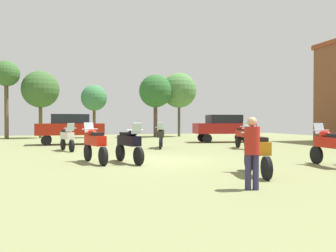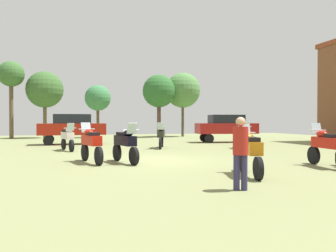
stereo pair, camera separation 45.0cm
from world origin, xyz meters
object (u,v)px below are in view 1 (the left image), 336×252
at_px(tree_6, 40,90).
at_px(motorcycle_3, 95,143).
at_px(motorcycle_1, 257,150).
at_px(motorcycle_6, 161,136).
at_px(tree_4, 155,91).
at_px(car_2, 70,127).
at_px(tree_3, 94,98).
at_px(tree_7, 179,91).
at_px(motorcycle_2, 330,145).
at_px(motorcycle_10, 129,143).
at_px(person_2, 252,148).
at_px(tree_1, 6,75).
at_px(car_3, 224,126).
at_px(motorcycle_4, 67,137).
at_px(motorcycle_9, 242,135).

bearing_deg(tree_6, motorcycle_3, -79.94).
height_order(motorcycle_1, tree_6, tree_6).
height_order(motorcycle_6, tree_4, tree_4).
height_order(car_2, tree_3, tree_3).
distance_m(tree_3, tree_7, 8.42).
xyz_separation_m(motorcycle_2, tree_4, (-0.64, 21.70, 3.67)).
relative_size(motorcycle_1, motorcycle_10, 0.98).
xyz_separation_m(person_2, tree_1, (-9.21, 24.68, 4.55)).
bearing_deg(car_3, motorcycle_10, 145.84).
distance_m(car_2, tree_1, 10.85).
relative_size(motorcycle_2, motorcycle_10, 1.03).
bearing_deg(tree_3, person_2, -85.85).
relative_size(tree_1, tree_7, 1.06).
bearing_deg(tree_7, car_3, -88.15).
distance_m(car_2, tree_7, 14.17).
bearing_deg(person_2, motorcycle_6, -73.09).
bearing_deg(tree_7, tree_4, -164.46).
distance_m(car_2, car_3, 10.84).
bearing_deg(car_3, motorcycle_1, 164.43).
xyz_separation_m(motorcycle_6, car_2, (-4.99, 4.58, 0.45)).
bearing_deg(motorcycle_6, motorcycle_2, 128.90).
distance_m(motorcycle_2, motorcycle_3, 8.26).
height_order(motorcycle_10, tree_4, tree_4).
xyz_separation_m(car_3, tree_6, (-13.39, 9.91, 3.23)).
bearing_deg(motorcycle_4, tree_3, -116.42).
bearing_deg(tree_6, car_3, -36.50).
bearing_deg(motorcycle_3, tree_4, 53.42).
bearing_deg(motorcycle_2, tree_7, 91.60).
xyz_separation_m(motorcycle_10, tree_3, (0.02, 19.46, 2.96)).
distance_m(motorcycle_10, person_2, 5.81).
bearing_deg(motorcycle_4, motorcycle_9, 155.65).
height_order(motorcycle_1, tree_1, tree_1).
height_order(motorcycle_6, tree_6, tree_6).
xyz_separation_m(tree_1, tree_4, (13.13, -0.33, -1.10)).
relative_size(motorcycle_10, tree_7, 0.34).
relative_size(motorcycle_9, car_3, 0.49).
xyz_separation_m(car_2, tree_6, (-2.58, 9.21, 3.23)).
distance_m(motorcycle_6, car_2, 6.79).
bearing_deg(motorcycle_4, motorcycle_3, 83.60).
bearing_deg(motorcycle_6, motorcycle_3, 72.32).
xyz_separation_m(car_2, tree_1, (-5.26, 8.45, 4.33)).
relative_size(motorcycle_1, person_2, 1.31).
bearing_deg(motorcycle_6, person_2, 102.46).
distance_m(motorcycle_4, tree_6, 14.81).
bearing_deg(motorcycle_2, car_2, 128.75).
xyz_separation_m(motorcycle_2, tree_1, (-13.77, 22.04, 4.77)).
xyz_separation_m(motorcycle_10, tree_6, (-4.69, 19.94, 3.67)).
relative_size(motorcycle_4, motorcycle_6, 0.95).
bearing_deg(car_2, tree_4, -46.73).
height_order(motorcycle_9, person_2, person_2).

